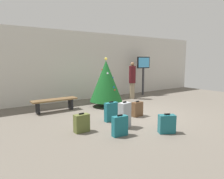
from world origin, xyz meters
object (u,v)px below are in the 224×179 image
flight_info_kiosk (143,69)px  suitcase_4 (167,124)px  suitcase_1 (82,123)px  suitcase_2 (111,112)px  waiting_bench (55,102)px  suitcase_0 (120,126)px  suitcase_5 (125,115)px  holiday_tree (106,81)px  suitcase_3 (137,109)px  traveller_0 (132,79)px

flight_info_kiosk → suitcase_4: bearing=-127.5°
suitcase_1 → suitcase_2: (1.25, 0.37, 0.06)m
waiting_bench → suitcase_1: bearing=-94.0°
waiting_bench → suitcase_0: bearing=-82.0°
suitcase_1 → suitcase_5: bearing=-17.0°
waiting_bench → suitcase_1: suitcase_1 is taller
suitcase_1 → holiday_tree: bearing=44.8°
holiday_tree → suitcase_1: size_ratio=3.87×
flight_info_kiosk → suitcase_3: flight_info_kiosk is taller
suitcase_2 → suitcase_3: bearing=-2.9°
suitcase_1 → suitcase_4: (1.87, -1.40, 0.00)m
suitcase_3 → suitcase_5: (-1.12, -0.69, 0.12)m
suitcase_0 → suitcase_4: bearing=-25.4°
traveller_0 → suitcase_5: traveller_0 is taller
holiday_tree → flight_info_kiosk: size_ratio=0.97×
waiting_bench → suitcase_4: bearing=-67.7°
waiting_bench → suitcase_3: bearing=-47.9°
holiday_tree → waiting_bench: 2.29m
suitcase_3 → suitcase_5: size_ratio=0.71×
flight_info_kiosk → suitcase_0: flight_info_kiosk is taller
suitcase_4 → suitcase_5: 1.23m
holiday_tree → suitcase_3: size_ratio=3.77×
suitcase_1 → suitcase_2: size_ratio=0.82×
traveller_0 → suitcase_0: (-3.70, -3.85, -0.73)m
holiday_tree → suitcase_3: holiday_tree is taller
waiting_bench → suitcase_5: size_ratio=2.23×
suitcase_2 → suitcase_5: 0.75m
flight_info_kiosk → suitcase_4: 6.38m
suitcase_4 → suitcase_5: suitcase_5 is taller
holiday_tree → suitcase_2: holiday_tree is taller
waiting_bench → suitcase_1: size_ratio=3.24×
suitcase_2 → suitcase_1: bearing=-163.5°
holiday_tree → suitcase_2: size_ratio=3.18×
suitcase_5 → traveller_0: bearing=46.8°
suitcase_0 → suitcase_4: size_ratio=1.05×
suitcase_3 → suitcase_4: 1.78m
traveller_0 → suitcase_2: 4.16m
holiday_tree → waiting_bench: size_ratio=1.20×
waiting_bench → traveller_0: (4.20, 0.31, 0.63)m
suitcase_3 → suitcase_5: bearing=-148.4°
suitcase_1 → flight_info_kiosk: bearing=32.1°
waiting_bench → suitcase_2: 2.56m
traveller_0 → suitcase_3: size_ratio=3.39×
holiday_tree → suitcase_0: bearing=-117.4°
waiting_bench → suitcase_5: 3.24m
suitcase_3 → suitcase_4: suitcase_3 is taller
suitcase_0 → suitcase_2: bearing=65.1°
traveller_0 → suitcase_0: size_ratio=3.27×
holiday_tree → suitcase_4: holiday_tree is taller
flight_info_kiosk → traveller_0: bearing=-156.7°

